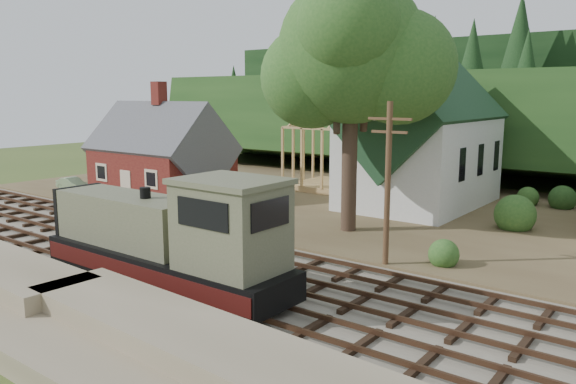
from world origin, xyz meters
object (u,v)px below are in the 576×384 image
Objects in this scene: car_blue at (198,201)px; car_green at (73,184)px; locomotive at (171,241)px; patio_set at (200,187)px.

car_blue is 0.97× the size of car_green.
locomotive is 16.16m from car_blue.
patio_set is at bearing 130.42° from locomotive.
patio_set reaches higher than car_green.
car_blue is 1.24× the size of patio_set.
patio_set is at bearing -36.45° from car_blue.
locomotive is at bearing -49.58° from patio_set.
car_blue is (-10.86, 11.88, -1.37)m from locomotive.
patio_set is at bearing -95.64° from car_green.
car_blue is at bearing 139.09° from patio_set.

